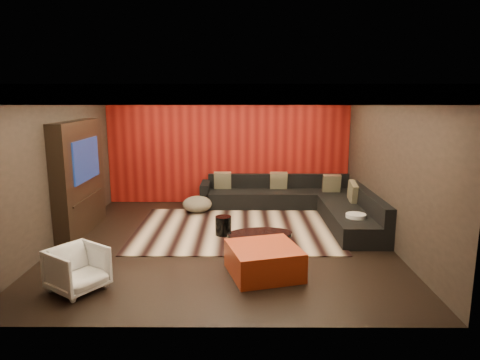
{
  "coord_description": "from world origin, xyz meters",
  "views": [
    {
      "loc": [
        0.34,
        -7.59,
        2.69
      ],
      "look_at": [
        0.3,
        0.6,
        1.05
      ],
      "focal_mm": 32.0,
      "sensor_mm": 36.0,
      "label": 1
    }
  ],
  "objects_px": {
    "white_side_table": "(355,226)",
    "sectional_sofa": "(303,203)",
    "coffee_table": "(260,238)",
    "armchair": "(77,269)",
    "orange_ottoman": "(264,260)",
    "drum_stool": "(223,226)"
  },
  "relations": [
    {
      "from": "sectional_sofa",
      "to": "white_side_table",
      "type": "bearing_deg",
      "value": -64.97
    },
    {
      "from": "white_side_table",
      "to": "sectional_sofa",
      "type": "bearing_deg",
      "value": 115.03
    },
    {
      "from": "coffee_table",
      "to": "armchair",
      "type": "xyz_separation_m",
      "value": [
        -2.61,
        -1.86,
        0.19
      ]
    },
    {
      "from": "orange_ottoman",
      "to": "sectional_sofa",
      "type": "height_order",
      "value": "sectional_sofa"
    },
    {
      "from": "drum_stool",
      "to": "white_side_table",
      "type": "relative_size",
      "value": 0.77
    },
    {
      "from": "white_side_table",
      "to": "sectional_sofa",
      "type": "relative_size",
      "value": 0.13
    },
    {
      "from": "white_side_table",
      "to": "coffee_table",
      "type": "bearing_deg",
      "value": -167.75
    },
    {
      "from": "coffee_table",
      "to": "armchair",
      "type": "relative_size",
      "value": 1.74
    },
    {
      "from": "orange_ottoman",
      "to": "armchair",
      "type": "height_order",
      "value": "armchair"
    },
    {
      "from": "white_side_table",
      "to": "sectional_sofa",
      "type": "height_order",
      "value": "sectional_sofa"
    },
    {
      "from": "coffee_table",
      "to": "drum_stool",
      "type": "height_order",
      "value": "drum_stool"
    },
    {
      "from": "white_side_table",
      "to": "armchair",
      "type": "relative_size",
      "value": 0.69
    },
    {
      "from": "drum_stool",
      "to": "white_side_table",
      "type": "height_order",
      "value": "white_side_table"
    },
    {
      "from": "orange_ottoman",
      "to": "sectional_sofa",
      "type": "distance_m",
      "value": 3.5
    },
    {
      "from": "coffee_table",
      "to": "drum_stool",
      "type": "relative_size",
      "value": 3.27
    },
    {
      "from": "drum_stool",
      "to": "armchair",
      "type": "bearing_deg",
      "value": -129.06
    },
    {
      "from": "white_side_table",
      "to": "drum_stool",
      "type": "bearing_deg",
      "value": 177.54
    },
    {
      "from": "drum_stool",
      "to": "armchair",
      "type": "distance_m",
      "value": 3.05
    },
    {
      "from": "drum_stool",
      "to": "orange_ottoman",
      "type": "height_order",
      "value": "orange_ottoman"
    },
    {
      "from": "coffee_table",
      "to": "sectional_sofa",
      "type": "relative_size",
      "value": 0.33
    },
    {
      "from": "coffee_table",
      "to": "sectional_sofa",
      "type": "xyz_separation_m",
      "value": [
        1.07,
        2.04,
        0.14
      ]
    },
    {
      "from": "armchair",
      "to": "orange_ottoman",
      "type": "bearing_deg",
      "value": -42.86
    }
  ]
}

